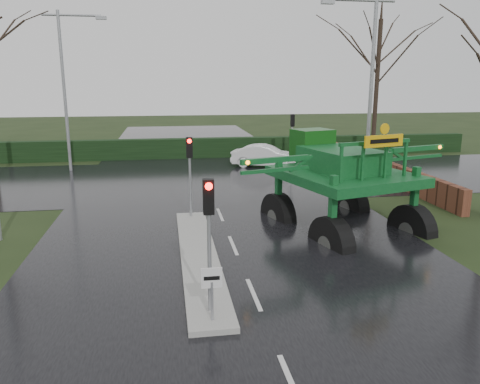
{
  "coord_description": "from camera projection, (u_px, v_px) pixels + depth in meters",
  "views": [
    {
      "loc": [
        -2.25,
        -11.71,
        5.77
      ],
      "look_at": [
        0.24,
        3.92,
        2.0
      ],
      "focal_mm": 35.0,
      "sensor_mm": 36.0,
      "label": 1
    }
  ],
  "objects": [
    {
      "name": "traffic_signal_far",
      "position": [
        292.0,
        128.0,
        32.55
      ],
      "size": [
        0.26,
        0.33,
        3.52
      ],
      "rotation": [
        0.0,
        0.0,
        3.14
      ],
      "color": "gray",
      "rests_on": "ground"
    },
    {
      "name": "ground",
      "position": [
        254.0,
        295.0,
        12.93
      ],
      "size": [
        140.0,
        140.0,
        0.0
      ],
      "primitive_type": "plane",
      "color": "black",
      "rests_on": "ground"
    },
    {
      "name": "traffic_signal_mid",
      "position": [
        190.0,
        160.0,
        19.33
      ],
      "size": [
        0.26,
        0.33,
        3.52
      ],
      "color": "gray",
      "rests_on": "ground"
    },
    {
      "name": "brick_wall",
      "position": [
        369.0,
        164.0,
        29.77
      ],
      "size": [
        0.4,
        20.0,
        1.2
      ],
      "primitive_type": "cube",
      "color": "#592D1E",
      "rests_on": "ground"
    },
    {
      "name": "road_main",
      "position": [
        215.0,
        204.0,
        22.54
      ],
      "size": [
        14.0,
        80.0,
        0.02
      ],
      "primitive_type": "cube",
      "color": "black",
      "rests_on": "ground"
    },
    {
      "name": "street_light_left_far",
      "position": [
        68.0,
        77.0,
        29.5
      ],
      "size": [
        3.85,
        0.3,
        10.0
      ],
      "color": "gray",
      "rests_on": "ground"
    },
    {
      "name": "keep_left_sign",
      "position": [
        212.0,
        285.0,
        11.04
      ],
      "size": [
        0.5,
        0.07,
        1.35
      ],
      "color": "gray",
      "rests_on": "ground"
    },
    {
      "name": "crop_sprayer",
      "position": [
        330.0,
        175.0,
        16.47
      ],
      "size": [
        9.31,
        6.99,
        5.38
      ],
      "rotation": [
        0.0,
        0.0,
        0.28
      ],
      "color": "black",
      "rests_on": "ground"
    },
    {
      "name": "hedge_row",
      "position": [
        196.0,
        148.0,
        35.81
      ],
      "size": [
        44.0,
        0.9,
        1.5
      ],
      "primitive_type": "cube",
      "color": "black",
      "rests_on": "ground"
    },
    {
      "name": "median_island",
      "position": [
        199.0,
        256.0,
        15.59
      ],
      "size": [
        1.2,
        10.0,
        0.16
      ],
      "primitive_type": "cube",
      "color": "gray",
      "rests_on": "ground"
    },
    {
      "name": "white_sedan",
      "position": [
        265.0,
        167.0,
        32.07
      ],
      "size": [
        4.84,
        3.22,
        1.51
      ],
      "primitive_type": "imported",
      "rotation": [
        0.0,
        0.0,
        1.18
      ],
      "color": "white",
      "rests_on": "ground"
    },
    {
      "name": "street_light_right",
      "position": [
        366.0,
        76.0,
        24.33
      ],
      "size": [
        3.85,
        0.3,
        10.0
      ],
      "color": "gray",
      "rests_on": "ground"
    },
    {
      "name": "tree_right_far",
      "position": [
        378.0,
        70.0,
        33.59
      ],
      "size": [
        7.0,
        7.0,
        12.05
      ],
      "color": "black",
      "rests_on": "ground"
    },
    {
      "name": "road_cross",
      "position": [
        205.0,
        179.0,
        28.3
      ],
      "size": [
        80.0,
        12.0,
        0.02
      ],
      "primitive_type": "cube",
      "color": "black",
      "rests_on": "ground"
    },
    {
      "name": "traffic_signal_near",
      "position": [
        209.0,
        217.0,
        11.16
      ],
      "size": [
        0.26,
        0.33,
        3.52
      ],
      "color": "gray",
      "rests_on": "ground"
    }
  ]
}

